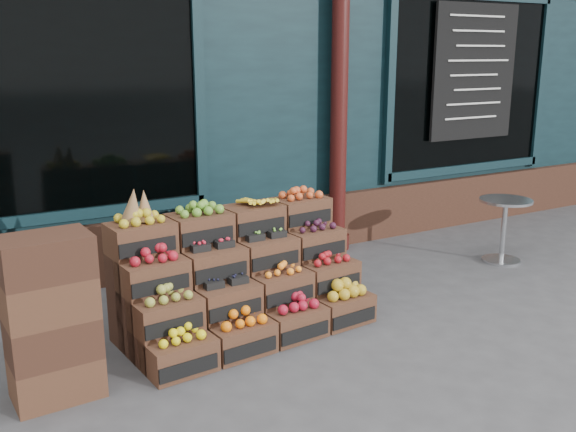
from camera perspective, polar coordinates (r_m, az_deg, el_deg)
ground at (r=5.02m, az=6.08°, el=-10.91°), size 60.00×60.00×0.00m
shop_facade at (r=9.17m, az=-13.20°, el=15.63°), size 12.00×6.24×4.80m
crate_display at (r=5.08m, az=-4.28°, el=-6.00°), size 1.98×1.09×1.20m
spare_crates at (r=4.28m, az=-20.31°, el=-8.54°), size 0.55×0.40×1.07m
bistro_table at (r=7.01m, az=18.65°, el=-0.59°), size 0.53×0.53×0.67m
shopkeeper at (r=6.75m, az=-21.56°, el=4.54°), size 0.90×0.70×2.20m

